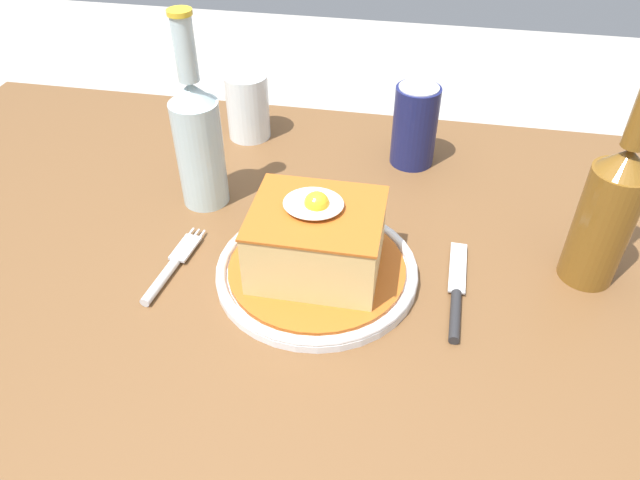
% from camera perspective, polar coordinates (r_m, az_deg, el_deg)
% --- Properties ---
extents(dining_table, '(1.28, 0.81, 0.76)m').
position_cam_1_polar(dining_table, '(0.83, -3.34, -7.84)').
color(dining_table, brown).
rests_on(dining_table, ground_plane).
extents(main_plate, '(0.24, 0.24, 0.02)m').
position_cam_1_polar(main_plate, '(0.72, -0.29, -2.89)').
color(main_plate, white).
rests_on(main_plate, dining_table).
extents(sandwich_meal, '(0.21, 0.21, 0.11)m').
position_cam_1_polar(sandwich_meal, '(0.69, -0.31, -0.24)').
color(sandwich_meal, '#B75B1E').
rests_on(sandwich_meal, main_plate).
extents(fork, '(0.03, 0.14, 0.01)m').
position_cam_1_polar(fork, '(0.75, -14.21, -2.81)').
color(fork, silver).
rests_on(fork, dining_table).
extents(knife, '(0.02, 0.17, 0.01)m').
position_cam_1_polar(knife, '(0.71, 12.83, -5.69)').
color(knife, '#262628').
rests_on(knife, dining_table).
extents(soda_can, '(0.07, 0.07, 0.12)m').
position_cam_1_polar(soda_can, '(0.91, 9.02, 10.71)').
color(soda_can, '#191E51').
rests_on(soda_can, dining_table).
extents(beer_bottle_clear, '(0.06, 0.06, 0.27)m').
position_cam_1_polar(beer_bottle_clear, '(0.81, -11.55, 9.51)').
color(beer_bottle_clear, '#ADC6CC').
rests_on(beer_bottle_clear, dining_table).
extents(beer_bottle_amber, '(0.06, 0.06, 0.27)m').
position_cam_1_polar(beer_bottle_amber, '(0.74, 25.80, 2.68)').
color(beer_bottle_amber, brown).
rests_on(beer_bottle_amber, dining_table).
extents(drinking_glass, '(0.07, 0.07, 0.10)m').
position_cam_1_polar(drinking_glass, '(0.99, -6.86, 12.15)').
color(drinking_glass, silver).
rests_on(drinking_glass, dining_table).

